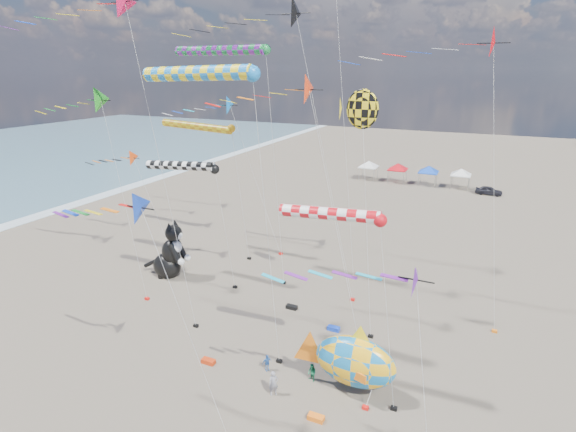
% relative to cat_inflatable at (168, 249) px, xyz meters
% --- Properties ---
extents(ground, '(260.00, 260.00, 0.00)m').
position_rel_cat_inflatable_xyz_m(ground, '(12.76, -14.87, -2.75)').
color(ground, brown).
rests_on(ground, ground).
extents(delta_kite_1, '(11.42, 2.18, 18.29)m').
position_rel_cat_inflatable_xyz_m(delta_kite_1, '(14.33, -3.78, 14.14)').
color(delta_kite_1, red).
rests_on(delta_kite_1, ground).
extents(delta_kite_2, '(8.94, 1.68, 10.86)m').
position_rel_cat_inflatable_xyz_m(delta_kite_2, '(21.58, -12.92, 6.85)').
color(delta_kite_2, '#5D1992').
rests_on(delta_kite_2, ground).
extents(delta_kite_3, '(13.02, 2.23, 21.17)m').
position_rel_cat_inflatable_xyz_m(delta_kite_3, '(23.00, 2.32, 16.95)').
color(delta_kite_3, red).
rests_on(delta_kite_3, ground).
extents(delta_kite_4, '(10.14, 1.76, 10.78)m').
position_rel_cat_inflatable_xyz_m(delta_kite_4, '(-7.08, 3.50, 6.75)').
color(delta_kite_4, '#F2470E').
rests_on(delta_kite_4, ground).
extents(delta_kite_5, '(9.95, 2.21, 17.26)m').
position_rel_cat_inflatable_xyz_m(delta_kite_5, '(-2.72, -4.41, 13.12)').
color(delta_kite_5, '#1E941F').
rests_on(delta_kite_5, ground).
extents(delta_kite_6, '(14.72, 2.47, 23.49)m').
position_rel_cat_inflatable_xyz_m(delta_kite_6, '(11.35, 2.58, 19.19)').
color(delta_kite_6, black).
rests_on(delta_kite_6, ground).
extents(delta_kite_7, '(14.63, 2.37, 23.57)m').
position_rel_cat_inflatable_xyz_m(delta_kite_7, '(2.05, -6.16, 19.29)').
color(delta_kite_7, '#D71344').
rests_on(delta_kite_7, ground).
extents(delta_kite_8, '(9.35, 1.74, 13.30)m').
position_rel_cat_inflatable_xyz_m(delta_kite_8, '(11.06, -14.74, 9.30)').
color(delta_kite_8, '#183CB5').
rests_on(delta_kite_8, ground).
extents(delta_kite_9, '(12.39, 2.06, 16.03)m').
position_rel_cat_inflatable_xyz_m(delta_kite_9, '(1.41, 8.90, 11.91)').
color(delta_kite_9, blue).
rests_on(delta_kite_9, ground).
extents(windsock_0, '(10.24, 0.82, 20.21)m').
position_rel_cat_inflatable_xyz_m(windsock_0, '(4.87, 3.05, 16.97)').
color(windsock_0, '#167C37').
rests_on(windsock_0, ground).
extents(windsock_1, '(9.56, 0.77, 13.45)m').
position_rel_cat_inflatable_xyz_m(windsock_1, '(-0.31, 6.48, 10.25)').
color(windsock_1, orange).
rests_on(windsock_1, ground).
extents(windsock_2, '(9.02, 0.90, 18.59)m').
position_rel_cat_inflatable_xyz_m(windsock_2, '(10.04, -7.42, 15.32)').
color(windsock_2, blue).
rests_on(windsock_2, ground).
extents(windsock_3, '(8.74, 0.80, 10.93)m').
position_rel_cat_inflatable_xyz_m(windsock_3, '(2.04, 0.49, 7.73)').
color(windsock_3, black).
rests_on(windsock_3, ground).
extents(windsock_4, '(7.14, 0.71, 11.50)m').
position_rel_cat_inflatable_xyz_m(windsock_4, '(18.68, -8.63, 8.31)').
color(windsock_4, red).
rests_on(windsock_4, ground).
extents(angelfish_kite, '(3.74, 3.02, 17.15)m').
position_rel_cat_inflatable_xyz_m(angelfish_kite, '(17.30, -0.11, 12.95)').
color(angelfish_kite, yellow).
rests_on(angelfish_kite, ground).
extents(cat_inflatable, '(4.20, 2.31, 5.50)m').
position_rel_cat_inflatable_xyz_m(cat_inflatable, '(0.00, 0.00, 0.00)').
color(cat_inflatable, black).
rests_on(cat_inflatable, ground).
extents(fish_inflatable, '(6.41, 2.22, 4.66)m').
position_rel_cat_inflatable_xyz_m(fish_inflatable, '(19.99, -8.24, -0.54)').
color(fish_inflatable, '#1272B5').
rests_on(fish_inflatable, ground).
extents(person_adult, '(0.68, 0.64, 1.56)m').
position_rel_cat_inflatable_xyz_m(person_adult, '(15.77, -10.31, -1.97)').
color(person_adult, gray).
rests_on(person_adult, ground).
extents(child_green, '(0.73, 0.68, 1.19)m').
position_rel_cat_inflatable_xyz_m(child_green, '(17.39, -8.25, -2.16)').
color(child_green, '#1C774A').
rests_on(child_green, ground).
extents(child_blue, '(0.61, 0.70, 1.14)m').
position_rel_cat_inflatable_xyz_m(child_blue, '(14.40, -8.47, -2.18)').
color(child_blue, '#316ABC').
rests_on(child_blue, ground).
extents(kite_bag_0, '(0.90, 0.44, 0.30)m').
position_rel_cat_inflatable_xyz_m(kite_bag_0, '(12.68, -0.74, -2.60)').
color(kite_bag_0, black).
rests_on(kite_bag_0, ground).
extents(kite_bag_1, '(0.90, 0.44, 0.30)m').
position_rel_cat_inflatable_xyz_m(kite_bag_1, '(16.77, -2.32, -2.60)').
color(kite_bag_1, blue).
rests_on(kite_bag_1, ground).
extents(kite_bag_2, '(0.90, 0.44, 0.30)m').
position_rel_cat_inflatable_xyz_m(kite_bag_2, '(10.57, -9.43, -2.60)').
color(kite_bag_2, red).
rests_on(kite_bag_2, ground).
extents(kite_bag_3, '(0.90, 0.44, 0.30)m').
position_rel_cat_inflatable_xyz_m(kite_bag_3, '(18.79, -11.18, -2.60)').
color(kite_bag_3, orange).
rests_on(kite_bag_3, ground).
extents(tent_row, '(19.20, 4.20, 3.80)m').
position_rel_cat_inflatable_xyz_m(tent_row, '(14.26, 45.13, 0.40)').
color(tent_row, silver).
rests_on(tent_row, ground).
extents(parked_car, '(3.91, 1.72, 1.31)m').
position_rel_cat_inflatable_xyz_m(parked_car, '(26.14, 43.13, -2.10)').
color(parked_car, '#26262D').
rests_on(parked_car, ground).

